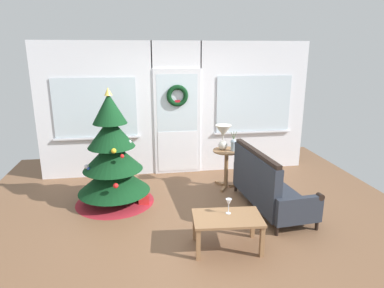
{
  "coord_description": "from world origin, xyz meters",
  "views": [
    {
      "loc": [
        -0.73,
        -4.34,
        2.38
      ],
      "look_at": [
        0.05,
        0.55,
        1.0
      ],
      "focal_mm": 31.61,
      "sensor_mm": 36.0,
      "label": 1
    }
  ],
  "objects_px": {
    "gift_box": "(144,199)",
    "christmas_tree": "(113,161)",
    "side_table": "(226,161)",
    "flower_vase": "(233,144)",
    "table_lamp": "(223,134)",
    "coffee_table": "(227,221)",
    "settee_sofa": "(266,186)",
    "wine_glass": "(229,203)"
  },
  "relations": [
    {
      "from": "side_table",
      "to": "flower_vase",
      "type": "bearing_deg",
      "value": -30.96
    },
    {
      "from": "side_table",
      "to": "flower_vase",
      "type": "height_order",
      "value": "flower_vase"
    },
    {
      "from": "christmas_tree",
      "to": "side_table",
      "type": "height_order",
      "value": "christmas_tree"
    },
    {
      "from": "settee_sofa",
      "to": "coffee_table",
      "type": "height_order",
      "value": "settee_sofa"
    },
    {
      "from": "settee_sofa",
      "to": "gift_box",
      "type": "xyz_separation_m",
      "value": [
        -1.85,
        0.46,
        -0.29
      ]
    },
    {
      "from": "side_table",
      "to": "coffee_table",
      "type": "distance_m",
      "value": 1.95
    },
    {
      "from": "table_lamp",
      "to": "wine_glass",
      "type": "distance_m",
      "value": 1.93
    },
    {
      "from": "table_lamp",
      "to": "coffee_table",
      "type": "relative_size",
      "value": 0.5
    },
    {
      "from": "wine_glass",
      "to": "gift_box",
      "type": "height_order",
      "value": "wine_glass"
    },
    {
      "from": "christmas_tree",
      "to": "wine_glass",
      "type": "bearing_deg",
      "value": -44.79
    },
    {
      "from": "flower_vase",
      "to": "coffee_table",
      "type": "bearing_deg",
      "value": -107.52
    },
    {
      "from": "christmas_tree",
      "to": "gift_box",
      "type": "xyz_separation_m",
      "value": [
        0.46,
        -0.16,
        -0.61
      ]
    },
    {
      "from": "side_table",
      "to": "wine_glass",
      "type": "xyz_separation_m",
      "value": [
        -0.44,
        -1.8,
        0.07
      ]
    },
    {
      "from": "christmas_tree",
      "to": "gift_box",
      "type": "height_order",
      "value": "christmas_tree"
    },
    {
      "from": "flower_vase",
      "to": "coffee_table",
      "type": "xyz_separation_m",
      "value": [
        -0.58,
        -1.83,
        -0.45
      ]
    },
    {
      "from": "gift_box",
      "to": "side_table",
      "type": "bearing_deg",
      "value": 18.14
    },
    {
      "from": "christmas_tree",
      "to": "coffee_table",
      "type": "relative_size",
      "value": 2.1
    },
    {
      "from": "settee_sofa",
      "to": "table_lamp",
      "type": "bearing_deg",
      "value": 114.1
    },
    {
      "from": "christmas_tree",
      "to": "table_lamp",
      "type": "relative_size",
      "value": 4.2
    },
    {
      "from": "table_lamp",
      "to": "flower_vase",
      "type": "xyz_separation_m",
      "value": [
        0.16,
        -0.1,
        -0.17
      ]
    },
    {
      "from": "table_lamp",
      "to": "gift_box",
      "type": "xyz_separation_m",
      "value": [
        -1.41,
        -0.52,
        -0.89
      ]
    },
    {
      "from": "settee_sofa",
      "to": "gift_box",
      "type": "bearing_deg",
      "value": 166.03
    },
    {
      "from": "gift_box",
      "to": "wine_glass",
      "type": "bearing_deg",
      "value": -52.06
    },
    {
      "from": "settee_sofa",
      "to": "coffee_table",
      "type": "distance_m",
      "value": 1.28
    },
    {
      "from": "table_lamp",
      "to": "flower_vase",
      "type": "relative_size",
      "value": 1.26
    },
    {
      "from": "flower_vase",
      "to": "gift_box",
      "type": "bearing_deg",
      "value": -164.96
    },
    {
      "from": "christmas_tree",
      "to": "gift_box",
      "type": "relative_size",
      "value": 11.16
    },
    {
      "from": "side_table",
      "to": "gift_box",
      "type": "height_order",
      "value": "side_table"
    },
    {
      "from": "table_lamp",
      "to": "wine_glass",
      "type": "bearing_deg",
      "value": -101.78
    },
    {
      "from": "settee_sofa",
      "to": "flower_vase",
      "type": "bearing_deg",
      "value": 107.57
    },
    {
      "from": "settee_sofa",
      "to": "table_lamp",
      "type": "height_order",
      "value": "table_lamp"
    },
    {
      "from": "christmas_tree",
      "to": "wine_glass",
      "type": "xyz_separation_m",
      "value": [
        1.49,
        -1.48,
        -0.13
      ]
    },
    {
      "from": "coffee_table",
      "to": "settee_sofa",
      "type": "bearing_deg",
      "value": 47.8
    },
    {
      "from": "side_table",
      "to": "coffee_table",
      "type": "xyz_separation_m",
      "value": [
        -0.48,
        -1.89,
        -0.13
      ]
    },
    {
      "from": "flower_vase",
      "to": "coffee_table",
      "type": "height_order",
      "value": "flower_vase"
    },
    {
      "from": "flower_vase",
      "to": "christmas_tree",
      "type": "bearing_deg",
      "value": -172.54
    },
    {
      "from": "coffee_table",
      "to": "wine_glass",
      "type": "relative_size",
      "value": 4.5
    },
    {
      "from": "settee_sofa",
      "to": "wine_glass",
      "type": "bearing_deg",
      "value": -133.8
    },
    {
      "from": "table_lamp",
      "to": "christmas_tree",
      "type": "bearing_deg",
      "value": -168.94
    },
    {
      "from": "christmas_tree",
      "to": "gift_box",
      "type": "distance_m",
      "value": 0.78
    },
    {
      "from": "gift_box",
      "to": "christmas_tree",
      "type": "bearing_deg",
      "value": 161.13
    },
    {
      "from": "table_lamp",
      "to": "settee_sofa",
      "type": "bearing_deg",
      "value": -65.9
    }
  ]
}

